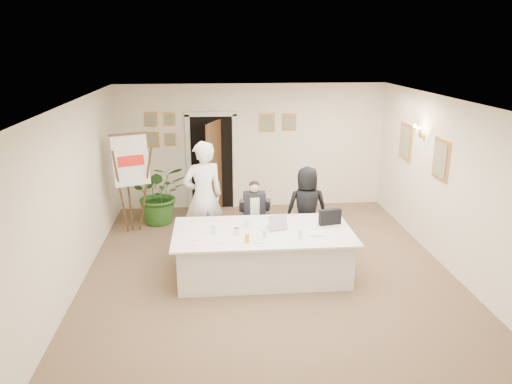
{
  "coord_description": "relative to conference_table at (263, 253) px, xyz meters",
  "views": [
    {
      "loc": [
        -0.88,
        -7.54,
        3.66
      ],
      "look_at": [
        -0.16,
        0.6,
        1.2
      ],
      "focal_mm": 35.0,
      "sensor_mm": 36.0,
      "label": 1
    }
  ],
  "objects": [
    {
      "name": "paper_stack",
      "position": [
        0.81,
        -0.25,
        0.4
      ],
      "size": [
        0.3,
        0.23,
        0.03
      ],
      "primitive_type": "cube",
      "rotation": [
        0.0,
        0.0,
        -0.13
      ],
      "color": "white",
      "rests_on": "conference_table"
    },
    {
      "name": "plate_mid",
      "position": [
        -0.64,
        -0.4,
        0.39
      ],
      "size": [
        0.25,
        0.25,
        0.01
      ],
      "primitive_type": "cylinder",
      "rotation": [
        0.0,
        0.0,
        -0.27
      ],
      "color": "white",
      "rests_on": "conference_table"
    },
    {
      "name": "ceiling",
      "position": [
        0.11,
        0.14,
        2.41
      ],
      "size": [
        6.0,
        7.0,
        0.02
      ],
      "primitive_type": "cube",
      "color": "white",
      "rests_on": "wall_back"
    },
    {
      "name": "standing_woman",
      "position": [
        0.91,
        1.04,
        0.38
      ],
      "size": [
        0.76,
        0.5,
        1.54
      ],
      "primitive_type": "imported",
      "rotation": [
        0.0,
        0.0,
        3.15
      ],
      "color": "black",
      "rests_on": "floor"
    },
    {
      "name": "glass_a",
      "position": [
        -0.78,
        -0.06,
        0.45
      ],
      "size": [
        0.07,
        0.07,
        0.14
      ],
      "primitive_type": "cylinder",
      "rotation": [
        0.0,
        0.0,
        0.05
      ],
      "color": "silver",
      "rests_on": "conference_table"
    },
    {
      "name": "flip_chart",
      "position": [
        -2.38,
        2.16,
        0.52
      ],
      "size": [
        0.71,
        0.56,
        1.97
      ],
      "color": "#392012",
      "rests_on": "floor"
    },
    {
      "name": "plate_near",
      "position": [
        -0.09,
        -0.43,
        0.39
      ],
      "size": [
        0.28,
        0.28,
        0.01
      ],
      "primitive_type": "cylinder",
      "rotation": [
        0.0,
        0.0,
        0.29
      ],
      "color": "white",
      "rests_on": "conference_table"
    },
    {
      "name": "doorway",
      "position": [
        -0.77,
        3.46,
        0.65
      ],
      "size": [
        1.14,
        0.86,
        2.2
      ],
      "color": "black",
      "rests_on": "floor"
    },
    {
      "name": "glass_c",
      "position": [
        0.53,
        -0.38,
        0.45
      ],
      "size": [
        0.07,
        0.07,
        0.14
      ],
      "primitive_type": "cylinder",
      "rotation": [
        0.0,
        0.0,
        -0.12
      ],
      "color": "silver",
      "rests_on": "conference_table"
    },
    {
      "name": "conference_table",
      "position": [
        0.0,
        0.0,
        0.0
      ],
      "size": [
        2.85,
        1.52,
        0.78
      ],
      "color": "white",
      "rests_on": "floor"
    },
    {
      "name": "wall_front",
      "position": [
        0.11,
        -3.36,
        1.01
      ],
      "size": [
        6.0,
        0.1,
        2.8
      ],
      "primitive_type": "cube",
      "color": "white",
      "rests_on": "floor"
    },
    {
      "name": "wall_left",
      "position": [
        -2.89,
        0.14,
        1.01
      ],
      "size": [
        0.1,
        7.0,
        2.8
      ],
      "primitive_type": "cube",
      "color": "white",
      "rests_on": "floor"
    },
    {
      "name": "potted_palm",
      "position": [
        -1.89,
        2.67,
        0.24
      ],
      "size": [
        1.25,
        1.12,
        1.27
      ],
      "primitive_type": "imported",
      "rotation": [
        0.0,
        0.0,
        0.12
      ],
      "color": "#285A1E",
      "rests_on": "floor"
    },
    {
      "name": "floor",
      "position": [
        0.11,
        0.14,
        -0.39
      ],
      "size": [
        7.0,
        7.0,
        0.0
      ],
      "primitive_type": "plane",
      "color": "brown",
      "rests_on": "ground"
    },
    {
      "name": "wall_back",
      "position": [
        0.11,
        3.64,
        1.01
      ],
      "size": [
        6.0,
        0.1,
        2.8
      ],
      "primitive_type": "cube",
      "color": "white",
      "rests_on": "floor"
    },
    {
      "name": "glass_d",
      "position": [
        -0.25,
        0.2,
        0.45
      ],
      "size": [
        0.08,
        0.08,
        0.14
      ],
      "primitive_type": "cylinder",
      "rotation": [
        0.0,
        0.0,
        0.24
      ],
      "color": "silver",
      "rests_on": "conference_table"
    },
    {
      "name": "laptop_bag",
      "position": [
        1.13,
        0.19,
        0.51
      ],
      "size": [
        0.38,
        0.17,
        0.26
      ],
      "primitive_type": "cube",
      "rotation": [
        0.0,
        0.0,
        0.2
      ],
      "color": "black",
      "rests_on": "conference_table"
    },
    {
      "name": "pictures_back_wall",
      "position": [
        -0.69,
        3.61,
        1.46
      ],
      "size": [
        3.4,
        0.06,
        0.8
      ],
      "primitive_type": null,
      "color": "#C89044",
      "rests_on": "wall_back"
    },
    {
      "name": "pictures_right_wall",
      "position": [
        3.08,
        1.34,
        1.36
      ],
      "size": [
        0.06,
        2.2,
        0.8
      ],
      "primitive_type": null,
      "color": "#C89044",
      "rests_on": "wall_right"
    },
    {
      "name": "laptop",
      "position": [
        0.24,
        0.1,
        0.52
      ],
      "size": [
        0.39,
        0.41,
        0.28
      ],
      "primitive_type": null,
      "rotation": [
        0.0,
        0.0,
        0.28
      ],
      "color": "#B7BABC",
      "rests_on": "conference_table"
    },
    {
      "name": "plate_left",
      "position": [
        -1.05,
        -0.26,
        0.39
      ],
      "size": [
        0.24,
        0.24,
        0.01
      ],
      "primitive_type": "cylinder",
      "rotation": [
        0.0,
        0.0,
        -0.23
      ],
      "color": "white",
      "rests_on": "conference_table"
    },
    {
      "name": "wall_right",
      "position": [
        3.11,
        0.14,
        1.01
      ],
      "size": [
        0.1,
        7.0,
        2.8
      ],
      "primitive_type": "cube",
      "color": "white",
      "rests_on": "floor"
    },
    {
      "name": "oj_glass",
      "position": [
        -0.28,
        -0.46,
        0.45
      ],
      "size": [
        0.08,
        0.08,
        0.13
      ],
      "primitive_type": "cylinder",
      "rotation": [
        0.0,
        0.0,
        -0.13
      ],
      "color": "orange",
      "rests_on": "conference_table"
    },
    {
      "name": "wall_sconce",
      "position": [
        3.01,
        1.34,
        1.71
      ],
      "size": [
        0.2,
        0.3,
        0.24
      ],
      "primitive_type": null,
      "color": "gold",
      "rests_on": "wall_right"
    },
    {
      "name": "standing_man",
      "position": [
        -0.95,
        1.16,
        0.62
      ],
      "size": [
        0.86,
        0.7,
        2.02
      ],
      "primitive_type": "imported",
      "rotation": [
        0.0,
        0.0,
        3.48
      ],
      "color": "silver",
      "rests_on": "floor"
    },
    {
      "name": "seated_man",
      "position": [
        -0.03,
        1.18,
        0.25
      ],
      "size": [
        0.62,
        0.65,
        1.28
      ],
      "primitive_type": null,
      "rotation": [
        0.0,
        0.0,
        0.14
      ],
      "color": "black",
      "rests_on": "floor"
    },
    {
      "name": "steel_jug",
      "position": [
        -0.43,
        -0.13,
        0.44
      ],
      "size": [
        0.1,
        0.1,
        0.11
      ],
      "primitive_type": "cylinder",
      "rotation": [
        0.0,
        0.0,
        0.08
      ],
      "color": "silver",
      "rests_on": "conference_table"
    },
    {
      "name": "glass_b",
      "position": [
        -0.01,
        -0.33,
        0.45
      ],
      "size": [
        0.08,
        0.08,
        0.14
      ],
      "primitive_type": "cylinder",
      "rotation": [
        0.0,
        0.0,
        -0.29
      ],
      "color": "silver",
      "rests_on": "conference_table"
    }
  ]
}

